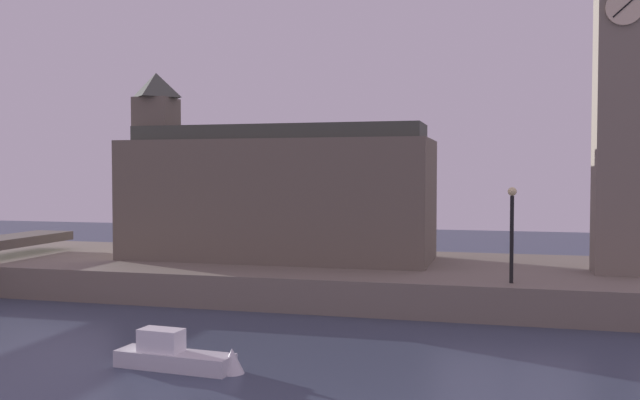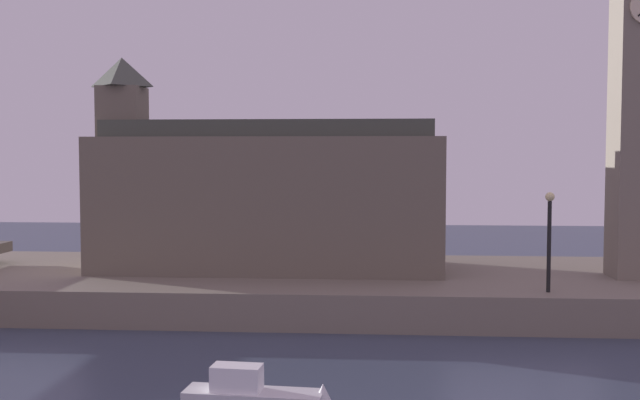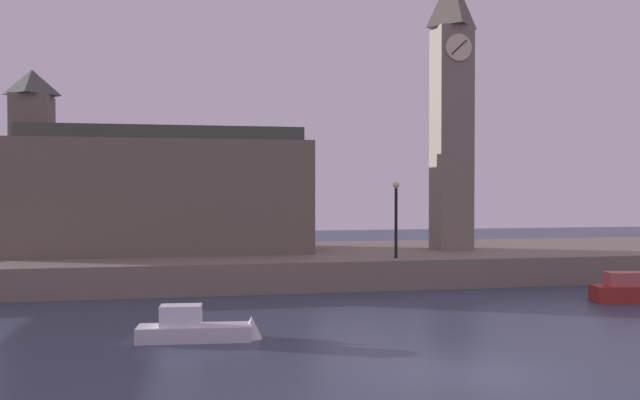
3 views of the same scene
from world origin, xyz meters
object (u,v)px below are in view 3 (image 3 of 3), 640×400
Objects in this scene: streetlamp at (396,210)px; boat_ferry_white at (205,329)px; clock_tower at (451,106)px; parliament_hall at (158,191)px.

streetlamp is 14.50m from boat_ferry_white.
clock_tower is at bearing 44.44° from boat_ferry_white.
boat_ferry_white is at bearing -133.97° from streetlamp.
parliament_hall is 16.33m from boat_ferry_white.
streetlamp is at bearing -23.59° from parliament_hall.
parliament_hall is 3.75× the size of boat_ferry_white.
clock_tower is 8.52m from streetlamp.
parliament_hall is at bearing 175.25° from clock_tower.
parliament_hall is at bearing 99.22° from boat_ferry_white.
boat_ferry_white is (-14.35, -14.07, -9.57)m from clock_tower.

